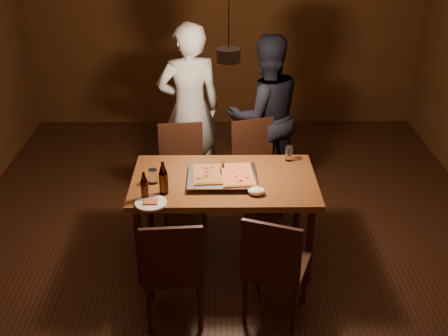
{
  "coord_description": "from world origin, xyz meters",
  "views": [
    {
      "loc": [
        -0.07,
        -4.11,
        2.89
      ],
      "look_at": [
        -0.03,
        -0.08,
        0.85
      ],
      "focal_mm": 45.0,
      "sensor_mm": 36.0,
      "label": 1
    }
  ],
  "objects_px": {
    "beer_bottle_b": "(163,178)",
    "dining_table": "(224,187)",
    "diner_dark": "(265,115)",
    "chair_far_left": "(182,163)",
    "chair_near_left": "(173,263)",
    "pendant_lamp": "(229,54)",
    "pizza_tray": "(222,178)",
    "beer_bottle_a": "(144,185)",
    "chair_near_right": "(274,260)",
    "chair_far_right": "(256,158)",
    "diner_white": "(190,109)",
    "plate_slice": "(151,203)"
  },
  "relations": [
    {
      "from": "beer_bottle_a",
      "to": "dining_table",
      "type": "bearing_deg",
      "value": 26.91
    },
    {
      "from": "chair_near_right",
      "to": "beer_bottle_a",
      "type": "distance_m",
      "value": 1.12
    },
    {
      "from": "beer_bottle_a",
      "to": "beer_bottle_b",
      "type": "height_order",
      "value": "beer_bottle_b"
    },
    {
      "from": "beer_bottle_b",
      "to": "pendant_lamp",
      "type": "relative_size",
      "value": 0.24
    },
    {
      "from": "dining_table",
      "to": "pendant_lamp",
      "type": "height_order",
      "value": "pendant_lamp"
    },
    {
      "from": "chair_near_right",
      "to": "pizza_tray",
      "type": "relative_size",
      "value": 0.98
    },
    {
      "from": "dining_table",
      "to": "chair_far_right",
      "type": "xyz_separation_m",
      "value": [
        0.31,
        0.83,
        -0.14
      ]
    },
    {
      "from": "plate_slice",
      "to": "pendant_lamp",
      "type": "xyz_separation_m",
      "value": [
        0.59,
        0.48,
        1.0
      ]
    },
    {
      "from": "dining_table",
      "to": "beer_bottle_a",
      "type": "xyz_separation_m",
      "value": [
        -0.6,
        -0.31,
        0.18
      ]
    },
    {
      "from": "chair_near_right",
      "to": "beer_bottle_a",
      "type": "height_order",
      "value": "beer_bottle_a"
    },
    {
      "from": "chair_near_left",
      "to": "pendant_lamp",
      "type": "xyz_separation_m",
      "value": [
        0.4,
        0.93,
        1.22
      ]
    },
    {
      "from": "chair_near_right",
      "to": "diner_dark",
      "type": "bearing_deg",
      "value": 108.08
    },
    {
      "from": "pizza_tray",
      "to": "diner_white",
      "type": "height_order",
      "value": "diner_white"
    },
    {
      "from": "dining_table",
      "to": "chair_near_left",
      "type": "bearing_deg",
      "value": -113.44
    },
    {
      "from": "chair_near_left",
      "to": "pizza_tray",
      "type": "height_order",
      "value": "chair_near_left"
    },
    {
      "from": "diner_white",
      "to": "beer_bottle_b",
      "type": "bearing_deg",
      "value": 71.46
    },
    {
      "from": "beer_bottle_a",
      "to": "diner_dark",
      "type": "bearing_deg",
      "value": 56.17
    },
    {
      "from": "beer_bottle_b",
      "to": "plate_slice",
      "type": "relative_size",
      "value": 1.12
    },
    {
      "from": "dining_table",
      "to": "plate_slice",
      "type": "xyz_separation_m",
      "value": [
        -0.55,
        -0.39,
        0.08
      ]
    },
    {
      "from": "beer_bottle_b",
      "to": "diner_dark",
      "type": "xyz_separation_m",
      "value": [
        0.89,
        1.46,
        -0.06
      ]
    },
    {
      "from": "chair_far_right",
      "to": "beer_bottle_a",
      "type": "bearing_deg",
      "value": 33.84
    },
    {
      "from": "pizza_tray",
      "to": "diner_dark",
      "type": "relative_size",
      "value": 0.34
    },
    {
      "from": "chair_near_right",
      "to": "beer_bottle_a",
      "type": "xyz_separation_m",
      "value": [
        -0.95,
        0.51,
        0.32
      ]
    },
    {
      "from": "beer_bottle_a",
      "to": "chair_far_right",
      "type": "bearing_deg",
      "value": 51.01
    },
    {
      "from": "chair_near_left",
      "to": "plate_slice",
      "type": "xyz_separation_m",
      "value": [
        -0.19,
        0.45,
        0.22
      ]
    },
    {
      "from": "pizza_tray",
      "to": "beer_bottle_b",
      "type": "xyz_separation_m",
      "value": [
        -0.45,
        -0.21,
        0.11
      ]
    },
    {
      "from": "dining_table",
      "to": "chair_near_left",
      "type": "distance_m",
      "value": 0.93
    },
    {
      "from": "chair_far_right",
      "to": "plate_slice",
      "type": "bearing_deg",
      "value": 37.53
    },
    {
      "from": "chair_far_right",
      "to": "diner_dark",
      "type": "xyz_separation_m",
      "value": [
        0.11,
        0.4,
        0.28
      ]
    },
    {
      "from": "chair_near_left",
      "to": "chair_near_right",
      "type": "bearing_deg",
      "value": -2.04
    },
    {
      "from": "diner_dark",
      "to": "chair_near_left",
      "type": "bearing_deg",
      "value": 52.81
    },
    {
      "from": "dining_table",
      "to": "plate_slice",
      "type": "bearing_deg",
      "value": -144.41
    },
    {
      "from": "chair_near_left",
      "to": "diner_dark",
      "type": "xyz_separation_m",
      "value": [
        0.79,
        2.07,
        0.28
      ]
    },
    {
      "from": "chair_far_left",
      "to": "diner_dark",
      "type": "xyz_separation_m",
      "value": [
        0.81,
        0.49,
        0.28
      ]
    },
    {
      "from": "chair_near_right",
      "to": "pendant_lamp",
      "type": "bearing_deg",
      "value": 129.23
    },
    {
      "from": "diner_white",
      "to": "pendant_lamp",
      "type": "relative_size",
      "value": 1.59
    },
    {
      "from": "dining_table",
      "to": "chair_far_left",
      "type": "bearing_deg",
      "value": 117.93
    },
    {
      "from": "beer_bottle_a",
      "to": "plate_slice",
      "type": "bearing_deg",
      "value": -59.3
    },
    {
      "from": "chair_far_left",
      "to": "pendant_lamp",
      "type": "relative_size",
      "value": 0.44
    },
    {
      "from": "chair_near_left",
      "to": "pendant_lamp",
      "type": "relative_size",
      "value": 0.44
    },
    {
      "from": "dining_table",
      "to": "chair_near_right",
      "type": "xyz_separation_m",
      "value": [
        0.34,
        -0.82,
        -0.14
      ]
    },
    {
      "from": "chair_far_left",
      "to": "diner_white",
      "type": "distance_m",
      "value": 0.64
    },
    {
      "from": "pizza_tray",
      "to": "plate_slice",
      "type": "bearing_deg",
      "value": -150.2
    },
    {
      "from": "beer_bottle_a",
      "to": "diner_white",
      "type": "xyz_separation_m",
      "value": [
        0.27,
        1.58,
        0.01
      ]
    },
    {
      "from": "chair_far_left",
      "to": "chair_near_right",
      "type": "xyz_separation_m",
      "value": [
        0.73,
        -1.55,
        0.0
      ]
    },
    {
      "from": "pizza_tray",
      "to": "chair_far_left",
      "type": "bearing_deg",
      "value": 111.38
    },
    {
      "from": "beer_bottle_b",
      "to": "diner_dark",
      "type": "height_order",
      "value": "diner_dark"
    },
    {
      "from": "pendant_lamp",
      "to": "diner_dark",
      "type": "bearing_deg",
      "value": 71.24
    },
    {
      "from": "pizza_tray",
      "to": "diner_dark",
      "type": "xyz_separation_m",
      "value": [
        0.44,
        1.25,
        0.05
      ]
    },
    {
      "from": "beer_bottle_b",
      "to": "dining_table",
      "type": "bearing_deg",
      "value": 26.71
    }
  ]
}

